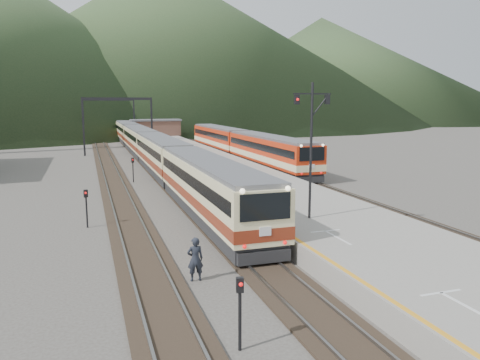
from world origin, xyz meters
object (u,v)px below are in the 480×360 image
object	(u,v)px
signal_mast	(311,137)
worker	(195,259)
second_train	(240,144)
main_train	(149,147)

from	to	relation	value
signal_mast	worker	bearing A→B (deg)	-148.57
signal_mast	second_train	bearing A→B (deg)	77.99
main_train	signal_mast	xyz separation A→B (m)	(4.25, -34.89, 3.49)
worker	main_train	bearing A→B (deg)	-93.50
main_train	signal_mast	world-z (taller)	signal_mast
signal_mast	worker	size ratio (longest dim) A/B	3.95
second_train	signal_mast	xyz separation A→B (m)	(-7.25, -34.06, 3.44)
main_train	worker	xyz separation A→B (m)	(-3.21, -39.45, -1.04)
signal_mast	main_train	bearing A→B (deg)	96.95
worker	second_train	bearing A→B (deg)	-109.70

